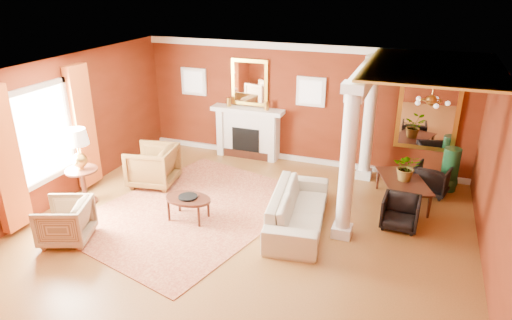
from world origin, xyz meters
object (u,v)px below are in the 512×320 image
at_px(sofa, 299,203).
at_px(armchair_leopard, 153,164).
at_px(armchair_stripe, 65,220).
at_px(side_table, 79,153).
at_px(dining_table, 404,185).
at_px(coffee_table, 188,200).

xyz_separation_m(sofa, armchair_leopard, (-3.51, 0.61, 0.03)).
distance_m(armchair_stripe, side_table, 1.61).
bearing_deg(dining_table, coffee_table, 99.05).
xyz_separation_m(coffee_table, dining_table, (3.79, 2.16, -0.01)).
bearing_deg(armchair_leopard, coffee_table, 43.69).
relative_size(coffee_table, dining_table, 0.63).
bearing_deg(armchair_stripe, armchair_leopard, 155.58).
relative_size(sofa, armchair_leopard, 2.42).
bearing_deg(coffee_table, side_table, -177.00).
distance_m(sofa, coffee_table, 2.09).
distance_m(armchair_leopard, armchair_stripe, 2.56).
height_order(armchair_leopard, dining_table, armchair_leopard).
relative_size(sofa, side_table, 1.50).
bearing_deg(dining_table, side_table, 89.83).
bearing_deg(armchair_stripe, sofa, 97.08).
bearing_deg(sofa, armchair_stripe, 110.09).
bearing_deg(side_table, sofa, 8.32).
bearing_deg(armchair_leopard, armchair_stripe, -12.79).
height_order(armchair_stripe, dining_table, armchair_stripe).
bearing_deg(coffee_table, sofa, 14.27).
relative_size(sofa, coffee_table, 2.63).
bearing_deg(dining_table, sofa, 112.28).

